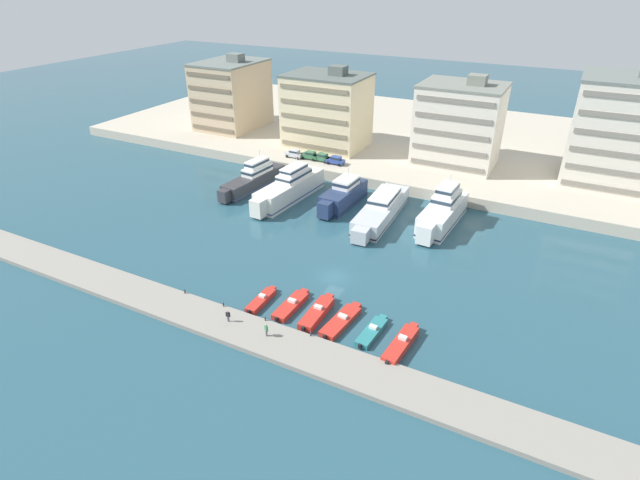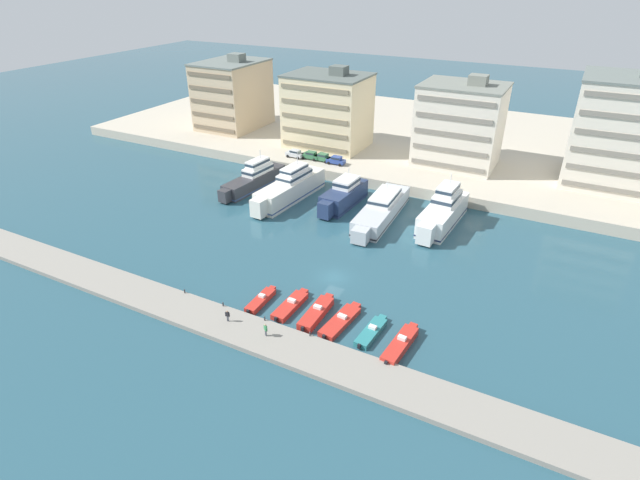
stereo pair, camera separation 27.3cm
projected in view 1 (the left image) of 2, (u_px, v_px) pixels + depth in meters
ground_plane at (334, 277)px, 73.55m from camera, size 400.00×400.00×0.00m
quay_promenade at (452, 143)px, 126.21m from camera, size 180.00×70.00×2.25m
pier_dock at (274, 342)px, 60.37m from camera, size 120.00×5.91×0.65m
yacht_charcoal_far_left at (254, 179)px, 102.37m from camera, size 5.18×19.21×7.51m
yacht_ivory_left at (290, 188)px, 97.09m from camera, size 5.89×21.35×8.16m
yacht_navy_mid_left at (343, 195)px, 94.72m from camera, size 4.89×15.31×6.92m
yacht_silver_center_left at (381, 209)px, 90.15m from camera, size 5.78×22.64×6.05m
yacht_white_center at (443, 211)px, 87.43m from camera, size 5.49×18.52×8.85m
motorboat_red_far_left at (261, 300)px, 67.78m from camera, size 1.68×6.62×1.14m
motorboat_red_left at (291, 305)px, 66.77m from camera, size 2.07×7.70×1.19m
motorboat_red_mid_left at (317, 313)px, 65.13m from camera, size 2.12×8.22×1.43m
motorboat_red_center_left at (341, 321)px, 63.85m from camera, size 2.86×8.40×1.14m
motorboat_teal_center at (372, 332)px, 62.00m from camera, size 2.13×7.10×1.10m
motorboat_red_center_right at (401, 344)px, 59.63m from camera, size 2.40×8.38×1.56m
car_silver_far_left at (294, 153)px, 112.54m from camera, size 4.16×2.04×1.80m
car_green_left at (310, 155)px, 111.52m from camera, size 4.13×1.99×1.80m
car_green_mid_left at (322, 157)px, 110.34m from camera, size 4.23×2.19×1.80m
car_blue_center_left at (335, 160)px, 108.69m from camera, size 4.10×1.93×1.80m
apartment_block_far_left at (232, 95)px, 130.96m from camera, size 14.34×18.30×18.85m
apartment_block_left at (327, 111)px, 116.78m from camera, size 18.47×13.88×18.64m
apartment_block_mid_left at (459, 125)px, 105.57m from camera, size 17.04×13.67×19.03m
apartment_block_center_left at (617, 131)px, 95.48m from camera, size 16.56×17.22×22.55m
pedestrian_near_edge at (228, 315)px, 62.88m from camera, size 0.62×0.31×1.63m
pedestrian_mid_deck at (266, 329)px, 60.37m from camera, size 0.62×0.42×1.76m
bollard_west at (185, 291)px, 68.64m from camera, size 0.20×0.20×0.61m
bollard_west_mid at (223, 304)px, 65.99m from camera, size 0.20×0.20×0.61m
bollard_east_mid at (265, 318)px, 63.35m from camera, size 0.20×0.20×0.61m
bollard_east at (311, 334)px, 60.70m from camera, size 0.20×0.20×0.61m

